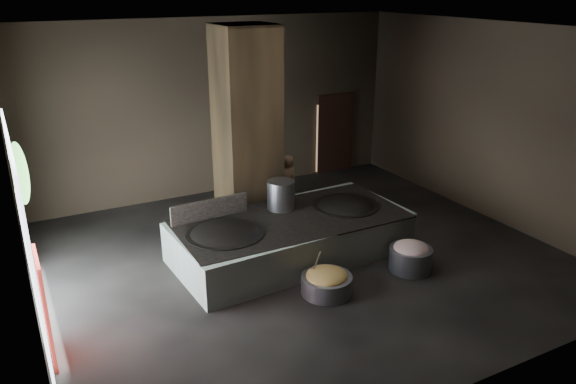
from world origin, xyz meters
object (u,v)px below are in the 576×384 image
cook (287,186)px  meat_basin (410,259)px  veg_basin (327,284)px  wok_left (225,237)px  wok_right (346,209)px  hearth_platform (291,237)px  stock_pot (281,195)px

cook → meat_basin: cook is taller
meat_basin → veg_basin: bearing=179.8°
wok_left → wok_right: size_ratio=1.07×
wok_right → hearth_platform: bearing=-177.9°
veg_basin → wok_right: bearing=48.3°
wok_left → stock_pot: (1.50, 0.60, 0.38)m
hearth_platform → cook: (0.87, 1.85, 0.36)m
hearth_platform → veg_basin: hearth_platform is taller
veg_basin → meat_basin: 1.91m
hearth_platform → veg_basin: (-0.14, -1.63, -0.24)m
meat_basin → stock_pot: bearing=128.2°
stock_pot → meat_basin: bearing=-51.8°
stock_pot → veg_basin: stock_pot is taller
hearth_platform → cook: 2.07m
wok_right → meat_basin: 1.81m
veg_basin → cook: bearing=73.8°
cook → veg_basin: size_ratio=1.66×
hearth_platform → stock_pot: (0.05, 0.55, 0.72)m
hearth_platform → wok_left: size_ratio=3.17×
stock_pot → meat_basin: size_ratio=0.74×
veg_basin → wok_left: bearing=129.6°
hearth_platform → wok_left: (-1.45, -0.05, 0.34)m
wok_left → veg_basin: wok_left is taller
cook → veg_basin: bearing=70.0°
stock_pot → meat_basin: 2.92m
veg_basin → meat_basin: meat_basin is taller
wok_right → veg_basin: wok_right is taller
hearth_platform → wok_right: bearing=-1.0°
hearth_platform → meat_basin: bearing=-45.9°
hearth_platform → wok_right: wok_right is taller
wok_right → stock_pot: size_ratio=2.25×
hearth_platform → meat_basin: 2.42m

